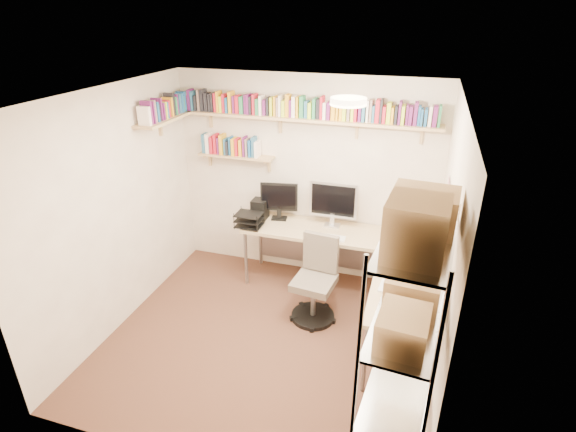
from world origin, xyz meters
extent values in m
plane|color=#4B2A20|center=(0.00, 0.00, 0.00)|extent=(3.20, 3.20, 0.00)
cube|color=beige|center=(0.00, 1.50, 1.25)|extent=(3.20, 0.04, 2.50)
cube|color=beige|center=(-1.60, 0.00, 1.25)|extent=(0.04, 3.00, 2.50)
cube|color=beige|center=(1.60, 0.00, 1.25)|extent=(0.04, 3.00, 2.50)
cube|color=beige|center=(0.00, -1.50, 1.25)|extent=(3.20, 0.04, 2.50)
cube|color=white|center=(0.00, 0.00, 2.50)|extent=(3.20, 3.00, 0.04)
cube|color=silver|center=(1.59, 0.55, 1.55)|extent=(0.01, 0.30, 0.42)
cube|color=white|center=(1.59, 0.15, 1.50)|extent=(0.01, 0.28, 0.38)
cylinder|color=#FFEAC6|center=(0.70, 0.20, 2.46)|extent=(0.30, 0.30, 0.06)
cube|color=tan|center=(0.00, 1.38, 2.02)|extent=(3.05, 0.25, 0.03)
cube|color=tan|center=(-1.48, 0.95, 2.02)|extent=(0.25, 1.00, 0.03)
cube|color=tan|center=(-0.85, 1.40, 1.50)|extent=(0.95, 0.20, 0.02)
cube|color=tan|center=(-1.20, 1.44, 1.95)|extent=(0.03, 0.20, 0.20)
cube|color=tan|center=(-0.30, 1.44, 1.95)|extent=(0.03, 0.20, 0.20)
cube|color=tan|center=(0.60, 1.44, 1.95)|extent=(0.03, 0.20, 0.20)
cube|color=tan|center=(1.30, 1.44, 1.95)|extent=(0.03, 0.20, 0.20)
cube|color=#297B4A|center=(-1.47, 1.38, 2.14)|extent=(0.03, 0.14, 0.21)
cube|color=red|center=(-1.43, 1.38, 2.12)|extent=(0.03, 0.11, 0.18)
cube|color=#641A5D|center=(-1.39, 1.38, 2.16)|extent=(0.03, 0.13, 0.24)
cube|color=#2B6082|center=(-1.35, 1.38, 2.15)|extent=(0.03, 0.14, 0.22)
cube|color=black|center=(-1.31, 1.38, 2.12)|extent=(0.03, 0.14, 0.18)
cube|color=gray|center=(-1.27, 1.38, 2.16)|extent=(0.03, 0.12, 0.25)
cube|color=black|center=(-1.22, 1.38, 2.16)|extent=(0.04, 0.14, 0.25)
cube|color=black|center=(-1.17, 1.38, 2.14)|extent=(0.04, 0.12, 0.21)
cube|color=black|center=(-1.13, 1.38, 2.14)|extent=(0.03, 0.14, 0.21)
cube|color=black|center=(-1.09, 1.38, 2.14)|extent=(0.03, 0.12, 0.22)
cube|color=red|center=(-1.05, 1.38, 2.14)|extent=(0.03, 0.14, 0.22)
cube|color=gold|center=(-1.02, 1.38, 2.15)|extent=(0.02, 0.14, 0.24)
cube|color=#BEDB29|center=(-0.99, 1.38, 2.13)|extent=(0.03, 0.12, 0.18)
cube|color=red|center=(-0.95, 1.38, 2.14)|extent=(0.03, 0.12, 0.21)
cube|color=#1C5894|center=(-0.91, 1.38, 2.12)|extent=(0.03, 0.14, 0.17)
cube|color=gold|center=(-0.86, 1.38, 2.16)|extent=(0.03, 0.14, 0.24)
cube|color=#641A5D|center=(-0.82, 1.38, 2.13)|extent=(0.03, 0.12, 0.20)
cube|color=red|center=(-0.78, 1.38, 2.14)|extent=(0.04, 0.12, 0.20)
cube|color=#297B4A|center=(-0.73, 1.38, 2.13)|extent=(0.04, 0.13, 0.20)
cube|color=#641A5D|center=(-0.68, 1.38, 2.14)|extent=(0.03, 0.12, 0.22)
cube|color=#641A5D|center=(-0.64, 1.38, 2.15)|extent=(0.02, 0.15, 0.22)
cube|color=black|center=(-0.61, 1.38, 2.13)|extent=(0.03, 0.14, 0.20)
cube|color=red|center=(-0.57, 1.38, 2.15)|extent=(0.03, 0.15, 0.23)
cube|color=#297B4A|center=(-0.53, 1.38, 2.12)|extent=(0.04, 0.13, 0.18)
cube|color=white|center=(-0.49, 1.38, 2.14)|extent=(0.03, 0.15, 0.22)
cube|color=#641A5D|center=(-0.45, 1.38, 2.12)|extent=(0.03, 0.13, 0.17)
cube|color=black|center=(-0.41, 1.38, 2.14)|extent=(0.03, 0.12, 0.20)
cube|color=#BEDB29|center=(-0.36, 1.38, 2.14)|extent=(0.03, 0.13, 0.20)
cube|color=gold|center=(-0.32, 1.38, 2.14)|extent=(0.02, 0.12, 0.22)
cube|color=gray|center=(-0.29, 1.38, 2.14)|extent=(0.03, 0.11, 0.21)
cube|color=white|center=(-0.26, 1.38, 2.15)|extent=(0.02, 0.13, 0.23)
cube|color=#BEDB29|center=(-0.22, 1.38, 2.12)|extent=(0.04, 0.13, 0.18)
cube|color=gold|center=(-0.17, 1.38, 2.16)|extent=(0.04, 0.11, 0.25)
cube|color=#641A5D|center=(-0.14, 1.38, 2.13)|extent=(0.03, 0.14, 0.19)
cube|color=white|center=(-0.10, 1.38, 2.15)|extent=(0.04, 0.14, 0.23)
cube|color=gold|center=(-0.05, 1.38, 2.15)|extent=(0.02, 0.14, 0.23)
cube|color=#297B4A|center=(-0.01, 1.38, 2.15)|extent=(0.04, 0.12, 0.24)
cube|color=#2B6082|center=(0.04, 1.38, 2.13)|extent=(0.04, 0.11, 0.19)
cube|color=#BEDB29|center=(0.09, 1.38, 2.12)|extent=(0.04, 0.14, 0.17)
cube|color=#297B4A|center=(0.14, 1.38, 2.14)|extent=(0.03, 0.15, 0.22)
cube|color=black|center=(0.18, 1.38, 2.14)|extent=(0.04, 0.11, 0.21)
cube|color=red|center=(0.22, 1.38, 2.16)|extent=(0.03, 0.15, 0.24)
cube|color=white|center=(0.25, 1.38, 2.13)|extent=(0.03, 0.15, 0.18)
cube|color=#641A5D|center=(0.30, 1.38, 2.13)|extent=(0.04, 0.15, 0.19)
cube|color=gold|center=(0.35, 1.38, 2.13)|extent=(0.04, 0.12, 0.20)
cube|color=gold|center=(0.39, 1.38, 2.14)|extent=(0.02, 0.15, 0.22)
cube|color=gold|center=(0.43, 1.38, 2.15)|extent=(0.03, 0.13, 0.22)
cube|color=#BEDB29|center=(0.47, 1.38, 2.13)|extent=(0.04, 0.14, 0.19)
cube|color=gray|center=(0.52, 1.38, 2.12)|extent=(0.03, 0.12, 0.17)
cube|color=#BEDB29|center=(0.56, 1.38, 2.15)|extent=(0.03, 0.14, 0.24)
cube|color=red|center=(0.60, 1.38, 2.14)|extent=(0.03, 0.15, 0.21)
cube|color=#641A5D|center=(0.64, 1.38, 2.12)|extent=(0.03, 0.12, 0.17)
cube|color=#2B6082|center=(0.68, 1.38, 2.12)|extent=(0.03, 0.13, 0.18)
cube|color=white|center=(0.72, 1.38, 2.15)|extent=(0.02, 0.12, 0.23)
cube|color=gray|center=(0.75, 1.38, 2.15)|extent=(0.03, 0.11, 0.24)
cube|color=#2B6082|center=(0.78, 1.38, 2.12)|extent=(0.02, 0.12, 0.18)
cube|color=red|center=(0.82, 1.38, 2.16)|extent=(0.04, 0.13, 0.24)
cube|color=black|center=(0.86, 1.38, 2.16)|extent=(0.02, 0.15, 0.25)
cube|color=red|center=(0.90, 1.38, 2.12)|extent=(0.03, 0.13, 0.18)
cube|color=#BEDB29|center=(0.94, 1.38, 2.14)|extent=(0.04, 0.12, 0.22)
cube|color=gold|center=(0.98, 1.38, 2.12)|extent=(0.03, 0.14, 0.17)
cube|color=black|center=(1.02, 1.38, 2.13)|extent=(0.03, 0.13, 0.19)
cube|color=#641A5D|center=(1.06, 1.38, 2.15)|extent=(0.02, 0.15, 0.24)
cube|color=#BEDB29|center=(1.09, 1.38, 2.13)|extent=(0.03, 0.15, 0.20)
cube|color=#641A5D|center=(1.13, 1.38, 2.14)|extent=(0.02, 0.12, 0.21)
cube|color=#641A5D|center=(1.17, 1.38, 2.13)|extent=(0.04, 0.14, 0.19)
cube|color=#641A5D|center=(1.22, 1.38, 2.15)|extent=(0.04, 0.13, 0.24)
cube|color=#1C5894|center=(1.25, 1.38, 2.13)|extent=(0.02, 0.11, 0.20)
cube|color=#1C5894|center=(1.28, 1.38, 2.12)|extent=(0.02, 0.13, 0.17)
cube|color=#1C5894|center=(1.32, 1.38, 2.12)|extent=(0.03, 0.14, 0.18)
cube|color=white|center=(1.36, 1.38, 2.14)|extent=(0.03, 0.12, 0.21)
cube|color=#641A5D|center=(1.41, 1.38, 2.14)|extent=(0.04, 0.13, 0.21)
cube|color=#297B4A|center=(1.45, 1.38, 2.14)|extent=(0.03, 0.13, 0.22)
cube|color=white|center=(-1.48, 0.52, 2.13)|extent=(0.14, 0.04, 0.20)
cube|color=#641A5D|center=(-1.48, 0.57, 2.16)|extent=(0.12, 0.03, 0.24)
cube|color=#641A5D|center=(-1.48, 0.62, 2.15)|extent=(0.14, 0.02, 0.23)
cube|color=gray|center=(-1.48, 0.65, 2.15)|extent=(0.12, 0.04, 0.24)
cube|color=#1C5894|center=(-1.48, 0.69, 2.14)|extent=(0.14, 0.03, 0.21)
cube|color=black|center=(-1.48, 0.74, 2.13)|extent=(0.11, 0.03, 0.18)
cube|color=#641A5D|center=(-1.48, 0.77, 2.15)|extent=(0.13, 0.03, 0.24)
cube|color=#641A5D|center=(-1.48, 0.81, 2.13)|extent=(0.15, 0.02, 0.19)
cube|color=#BEDB29|center=(-1.48, 0.84, 2.13)|extent=(0.15, 0.03, 0.19)
cube|color=#1C5894|center=(-1.48, 0.89, 2.12)|extent=(0.13, 0.03, 0.17)
cube|color=red|center=(-1.48, 0.93, 2.13)|extent=(0.11, 0.04, 0.19)
cube|color=gold|center=(-1.48, 0.98, 2.14)|extent=(0.13, 0.03, 0.21)
cube|color=black|center=(-1.48, 1.03, 2.16)|extent=(0.12, 0.04, 0.25)
cube|color=#297B4A|center=(-1.48, 1.07, 2.13)|extent=(0.14, 0.03, 0.20)
cube|color=#641A5D|center=(-1.48, 1.12, 2.15)|extent=(0.12, 0.03, 0.22)
cube|color=#2B6082|center=(-1.48, 1.16, 2.14)|extent=(0.14, 0.04, 0.21)
cube|color=#1C5894|center=(-1.48, 1.21, 2.14)|extent=(0.14, 0.04, 0.21)
cube|color=#297B4A|center=(-1.48, 1.25, 2.13)|extent=(0.13, 0.03, 0.18)
cube|color=#1C5894|center=(-1.48, 1.29, 2.15)|extent=(0.11, 0.04, 0.22)
cube|color=#BEDB29|center=(-1.48, 1.34, 2.14)|extent=(0.13, 0.04, 0.21)
cube|color=#2B6082|center=(-1.26, 1.40, 1.63)|extent=(0.04, 0.13, 0.23)
cube|color=white|center=(-1.21, 1.40, 1.63)|extent=(0.04, 0.14, 0.24)
cube|color=red|center=(-1.16, 1.40, 1.62)|extent=(0.04, 0.14, 0.21)
cube|color=red|center=(-1.11, 1.40, 1.63)|extent=(0.03, 0.13, 0.24)
cube|color=#641A5D|center=(-1.06, 1.40, 1.61)|extent=(0.03, 0.12, 0.20)
cube|color=gold|center=(-1.02, 1.40, 1.63)|extent=(0.04, 0.15, 0.24)
cube|color=#2B6082|center=(-0.98, 1.40, 1.61)|extent=(0.02, 0.13, 0.20)
cube|color=black|center=(-0.95, 1.40, 1.60)|extent=(0.03, 0.15, 0.17)
cube|color=#1C5894|center=(-0.91, 1.40, 1.62)|extent=(0.03, 0.12, 0.22)
cube|color=gold|center=(-0.86, 1.40, 1.62)|extent=(0.04, 0.15, 0.21)
cube|color=red|center=(-0.82, 1.40, 1.62)|extent=(0.03, 0.13, 0.21)
cube|color=gold|center=(-0.77, 1.40, 1.61)|extent=(0.04, 0.12, 0.20)
cube|color=#641A5D|center=(-0.73, 1.40, 1.63)|extent=(0.02, 0.14, 0.24)
cube|color=gray|center=(-0.69, 1.40, 1.62)|extent=(0.02, 0.14, 0.22)
cube|color=#1C5894|center=(-0.65, 1.40, 1.62)|extent=(0.03, 0.14, 0.21)
cube|color=#2B6082|center=(-0.61, 1.40, 1.64)|extent=(0.04, 0.11, 0.25)
cube|color=white|center=(-0.57, 1.40, 1.61)|extent=(0.03, 0.15, 0.19)
cube|color=tan|center=(0.35, 1.18, 0.74)|extent=(1.96, 0.62, 0.04)
cube|color=tan|center=(1.33, 0.22, 0.74)|extent=(0.62, 1.34, 0.04)
cylinder|color=gray|center=(-0.58, 0.92, 0.36)|extent=(0.04, 0.04, 0.72)
cylinder|color=gray|center=(-0.58, 1.44, 0.36)|extent=(0.04, 0.04, 0.72)
cylinder|color=gray|center=(1.59, 1.44, 0.36)|extent=(0.04, 0.04, 0.72)
cylinder|color=gray|center=(1.07, -0.40, 0.36)|extent=(0.04, 0.04, 0.72)
cylinder|color=gray|center=(1.59, -0.40, 0.36)|extent=(0.04, 0.04, 0.72)
cube|color=gray|center=(0.35, 1.45, 0.41)|extent=(1.86, 0.02, 0.57)
cube|color=silver|center=(0.40, 1.30, 1.10)|extent=(0.57, 0.03, 0.43)
cube|color=black|center=(0.40, 1.28, 1.10)|extent=(0.51, 0.00, 0.37)
cube|color=black|center=(-0.27, 1.30, 1.06)|extent=(0.45, 0.03, 0.35)
cube|color=black|center=(1.47, 0.27, 1.08)|extent=(0.03, 0.60, 0.39)
cube|color=silver|center=(1.45, 0.27, 1.08)|extent=(0.00, 0.54, 0.34)
cube|color=white|center=(0.40, 0.99, 0.77)|extent=(0.43, 0.13, 0.02)
cube|color=white|center=(1.17, 0.27, 0.77)|extent=(0.13, 0.41, 0.02)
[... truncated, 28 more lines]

